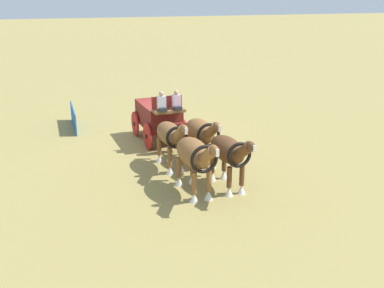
{
  "coord_description": "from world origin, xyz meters",
  "views": [
    {
      "loc": [
        20.12,
        -4.94,
        6.8
      ],
      "look_at": [
        4.46,
        0.22,
        1.2
      ],
      "focal_mm": 42.0,
      "sensor_mm": 36.0,
      "label": 1
    }
  ],
  "objects_px": {
    "draft_horse_rear_off": "(171,136)",
    "show_wagon": "(159,116)",
    "draft_horse_lead_near": "(229,152)",
    "draft_horse_rear_near": "(201,133)",
    "draft_horse_lead_off": "(195,156)"
  },
  "relations": [
    {
      "from": "draft_horse_rear_near",
      "to": "draft_horse_lead_off",
      "type": "relative_size",
      "value": 0.96
    },
    {
      "from": "show_wagon",
      "to": "draft_horse_rear_near",
      "type": "distance_m",
      "value": 3.63
    },
    {
      "from": "draft_horse_lead_near",
      "to": "draft_horse_lead_off",
      "type": "xyz_separation_m",
      "value": [
        0.06,
        -1.3,
        0.05
      ]
    },
    {
      "from": "draft_horse_rear_near",
      "to": "draft_horse_rear_off",
      "type": "xyz_separation_m",
      "value": [
        0.09,
        -1.3,
        0.03
      ]
    },
    {
      "from": "draft_horse_lead_near",
      "to": "draft_horse_lead_off",
      "type": "distance_m",
      "value": 1.3
    },
    {
      "from": "show_wagon",
      "to": "draft_horse_lead_near",
      "type": "height_order",
      "value": "show_wagon"
    },
    {
      "from": "show_wagon",
      "to": "draft_horse_rear_near",
      "type": "height_order",
      "value": "show_wagon"
    },
    {
      "from": "draft_horse_rear_off",
      "to": "draft_horse_lead_near",
      "type": "bearing_deg",
      "value": 29.79
    },
    {
      "from": "draft_horse_lead_near",
      "to": "show_wagon",
      "type": "bearing_deg",
      "value": -170.83
    },
    {
      "from": "draft_horse_rear_near",
      "to": "draft_horse_rear_off",
      "type": "relative_size",
      "value": 1.02
    },
    {
      "from": "draft_horse_rear_off",
      "to": "show_wagon",
      "type": "bearing_deg",
      "value": 172.88
    },
    {
      "from": "draft_horse_rear_off",
      "to": "draft_horse_lead_near",
      "type": "height_order",
      "value": "draft_horse_lead_near"
    },
    {
      "from": "show_wagon",
      "to": "draft_horse_rear_off",
      "type": "height_order",
      "value": "show_wagon"
    },
    {
      "from": "draft_horse_lead_off",
      "to": "show_wagon",
      "type": "bearing_deg",
      "value": 177.15
    },
    {
      "from": "draft_horse_rear_near",
      "to": "draft_horse_lead_near",
      "type": "relative_size",
      "value": 0.99
    }
  ]
}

